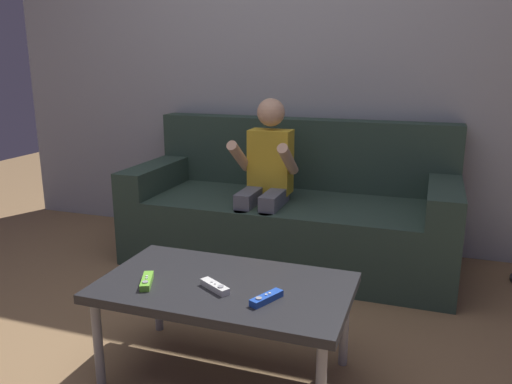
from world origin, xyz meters
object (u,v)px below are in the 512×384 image
Objects in this scene: person_seated_on_couch at (266,176)px; game_remote_lime_far_corner at (147,281)px; couch at (291,214)px; game_remote_blue_center at (266,298)px; game_remote_white_near_edge at (215,287)px; coffee_table at (225,292)px.

person_seated_on_couch reaches higher than game_remote_lime_far_corner.
couch reaches higher than game_remote_blue_center.
person_seated_on_couch reaches higher than game_remote_white_near_edge.
game_remote_blue_center is at bearing -7.91° from game_remote_white_near_edge.
person_seated_on_couch is at bearing 100.09° from coffee_table.
game_remote_lime_far_corner is (-0.08, -1.19, -0.16)m from person_seated_on_couch.
game_remote_white_near_edge reaches higher than coffee_table.
game_remote_white_near_edge is at bearing -86.70° from couch.
game_remote_blue_center is 0.47m from game_remote_lime_far_corner.
person_seated_on_couch reaches higher than game_remote_blue_center.
couch reaches higher than game_remote_lime_far_corner.
game_remote_lime_far_corner is at bearing -171.16° from game_remote_white_near_edge.
couch is 1.28m from coffee_table.
couch is at bearing 93.30° from game_remote_white_near_edge.
game_remote_white_near_edge is at bearing 8.84° from game_remote_lime_far_corner.
game_remote_white_near_edge is (0.18, -1.15, -0.16)m from person_seated_on_couch.
game_remote_lime_far_corner is at bearing -178.57° from game_remote_blue_center.
game_remote_lime_far_corner is (-0.27, -0.10, 0.05)m from coffee_table.
game_remote_white_near_edge is at bearing -81.05° from person_seated_on_couch.
coffee_table is at bearing 79.05° from game_remote_white_near_edge.
couch is 1.40m from game_remote_blue_center.
person_seated_on_couch is 1.25m from game_remote_blue_center.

